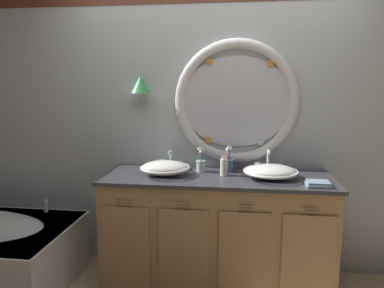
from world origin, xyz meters
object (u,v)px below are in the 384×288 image
at_px(toothbrush_holder_left, 201,165).
at_px(folded_hand_towel, 318,184).
at_px(toothbrush_holder_right, 228,165).
at_px(soap_dispenser, 224,167).
at_px(sink_basin_right, 271,172).
at_px(sink_basin_left, 165,168).

distance_m(toothbrush_holder_left, folded_hand_towel, 0.93).
bearing_deg(toothbrush_holder_right, soap_dispenser, -103.12).
relative_size(toothbrush_holder_left, folded_hand_towel, 1.25).
relative_size(toothbrush_holder_left, toothbrush_holder_right, 0.94).
xyz_separation_m(sink_basin_right, toothbrush_holder_left, (-0.55, 0.15, 0.00)).
distance_m(sink_basin_left, toothbrush_holder_right, 0.52).
relative_size(sink_basin_left, toothbrush_holder_right, 1.82).
height_order(soap_dispenser, folded_hand_towel, soap_dispenser).
bearing_deg(toothbrush_holder_right, folded_hand_towel, -28.39).
relative_size(sink_basin_left, soap_dispenser, 2.44).
relative_size(sink_basin_left, folded_hand_towel, 2.42).
relative_size(sink_basin_right, soap_dispenser, 2.57).
height_order(toothbrush_holder_left, folded_hand_towel, toothbrush_holder_left).
height_order(toothbrush_holder_right, folded_hand_towel, toothbrush_holder_right).
bearing_deg(soap_dispenser, folded_hand_towel, -18.39).
bearing_deg(sink_basin_right, sink_basin_left, -180.00).
bearing_deg(toothbrush_holder_left, sink_basin_left, -151.08).
height_order(sink_basin_left, soap_dispenser, soap_dispenser).
distance_m(sink_basin_right, soap_dispenser, 0.36).
bearing_deg(sink_basin_right, toothbrush_holder_right, 152.73).
xyz_separation_m(soap_dispenser, folded_hand_towel, (0.67, -0.22, -0.05)).
xyz_separation_m(toothbrush_holder_left, folded_hand_towel, (0.87, -0.33, -0.04)).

